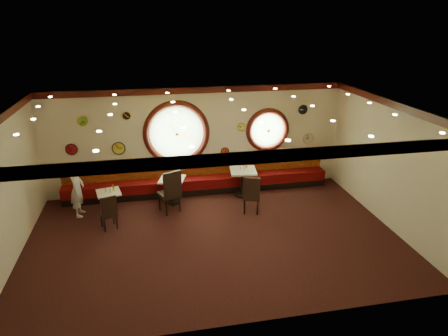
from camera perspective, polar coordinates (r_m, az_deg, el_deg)
floor at (r=9.99m, az=-1.38°, el=-9.86°), size 9.00×6.00×0.00m
ceiling at (r=8.78m, az=-1.56°, el=8.35°), size 9.00×6.00×0.02m
wall_back at (r=12.06m, az=-3.89°, el=4.01°), size 9.00×0.02×3.20m
wall_front at (r=6.65m, az=3.01°, el=-11.08°), size 9.00×0.02×3.20m
wall_left at (r=9.66m, az=-28.84°, el=-3.14°), size 0.02×6.00×3.20m
wall_right at (r=10.90m, az=22.54°, el=0.50°), size 0.02×6.00×3.20m
molding_back at (r=11.66m, az=-4.04°, el=11.04°), size 9.00×0.10×0.18m
molding_front at (r=6.03m, az=3.16°, el=1.42°), size 9.00×0.10×0.18m
molding_right at (r=10.48m, az=23.46°, el=8.23°), size 0.10×6.00×0.18m
banquette_base at (r=12.33m, az=-3.55°, el=-3.05°), size 8.00×0.55×0.20m
banquette_seat at (r=12.23m, az=-3.57°, el=-1.98°), size 8.00×0.55×0.30m
banquette_back at (r=12.28m, az=-3.76°, el=0.13°), size 8.00×0.10×0.55m
porthole_left_glass at (r=11.93m, az=-6.78°, el=4.96°), size 1.66×0.02×1.66m
porthole_left_frame at (r=11.92m, az=-6.78°, el=4.95°), size 1.98×0.18×1.98m
porthole_left_ring at (r=11.89m, az=-6.76°, el=4.91°), size 1.61×0.03×1.61m
porthole_right_glass at (r=12.45m, az=6.22°, el=5.44°), size 1.10×0.02×1.10m
porthole_right_frame at (r=12.44m, az=6.24°, el=5.42°), size 1.38×0.18×1.38m
porthole_right_ring at (r=12.41m, az=6.28°, el=5.38°), size 1.09×0.03×1.09m
wall_clock_0 at (r=12.64m, az=11.20°, el=8.21°), size 0.28×0.03×0.28m
wall_clock_1 at (r=12.97m, az=11.93°, el=4.13°), size 0.34×0.03×0.34m
wall_clock_2 at (r=12.00m, az=-14.81°, el=2.75°), size 0.36×0.03×0.36m
wall_clock_3 at (r=11.73m, az=-13.77°, el=7.26°), size 0.24×0.03×0.24m
wall_clock_4 at (r=12.28m, az=0.12°, el=2.40°), size 0.24×0.03×0.24m
wall_clock_5 at (r=12.16m, az=2.45°, el=5.89°), size 0.22×0.03×0.22m
wall_clock_6 at (r=11.87m, az=-19.54°, el=6.31°), size 0.26×0.03×0.26m
wall_clock_7 at (r=12.15m, az=-20.95°, el=2.51°), size 0.32×0.03×0.32m
table_a at (r=11.29m, az=-16.05°, el=-4.44°), size 0.72×0.72×0.67m
table_b at (r=11.61m, az=-7.37°, el=-2.76°), size 0.85×0.85×0.75m
table_c at (r=11.95m, az=2.72°, el=-1.64°), size 0.84×0.84×0.83m
chair_a at (r=10.47m, az=-16.15°, el=-5.84°), size 0.50×0.50×0.58m
chair_b at (r=10.91m, az=-7.62°, el=-3.00°), size 0.69×0.69×0.77m
chair_c at (r=10.85m, az=3.93°, el=-3.49°), size 0.57×0.57×0.68m
condiment_a_salt at (r=11.18m, az=-16.55°, el=-3.05°), size 0.04×0.04×0.10m
condiment_b_salt at (r=11.58m, az=-7.80°, el=-1.12°), size 0.03×0.03×0.09m
condiment_c_salt at (r=11.82m, az=2.34°, el=-0.03°), size 0.03×0.03×0.09m
condiment_a_pepper at (r=11.10m, az=-15.96°, el=-3.20°), size 0.03×0.03×0.10m
condiment_b_pepper at (r=11.48m, az=-7.60°, el=-1.30°), size 0.03×0.03×0.09m
condiment_c_pepper at (r=11.84m, az=2.89°, el=0.05°), size 0.04×0.04×0.11m
condiment_a_bottle at (r=11.17m, az=-15.54°, el=-2.77°), size 0.05×0.05×0.17m
condiment_b_bottle at (r=11.54m, az=-7.08°, el=-1.01°), size 0.04×0.04×0.14m
condiment_c_bottle at (r=11.93m, az=3.24°, el=0.38°), size 0.06×0.06×0.18m
waiter at (r=11.39m, az=-20.26°, el=-2.86°), size 0.40×0.58×1.53m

